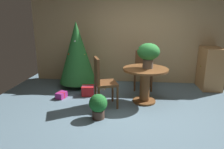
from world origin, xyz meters
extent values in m
plane|color=slate|center=(0.00, 0.00, 0.00)|extent=(6.60, 6.60, 0.00)
cube|color=tan|center=(0.00, 2.20, 1.30)|extent=(6.00, 0.10, 2.60)
cylinder|color=brown|center=(0.11, 0.67, 0.02)|extent=(0.49, 0.49, 0.04)
cylinder|color=brown|center=(0.11, 0.67, 0.38)|extent=(0.21, 0.21, 0.68)
cylinder|color=brown|center=(0.11, 0.67, 0.74)|extent=(0.95, 0.95, 0.04)
cylinder|color=#665B51|center=(0.16, 0.69, 0.85)|extent=(0.22, 0.22, 0.19)
ellipsoid|color=#287533|center=(0.16, 0.69, 1.11)|extent=(0.46, 0.46, 0.35)
sphere|color=red|center=(0.03, 0.61, 1.12)|extent=(0.06, 0.06, 0.06)
sphere|color=red|center=(0.08, 0.75, 1.09)|extent=(0.07, 0.07, 0.07)
sphere|color=red|center=(-0.03, 0.64, 1.16)|extent=(0.05, 0.05, 0.05)
sphere|color=red|center=(0.11, 0.58, 1.17)|extent=(0.06, 0.06, 0.06)
cylinder|color=brown|center=(0.32, 1.33, 0.23)|extent=(0.04, 0.04, 0.45)
cylinder|color=brown|center=(-0.09, 1.33, 0.23)|extent=(0.04, 0.04, 0.45)
cylinder|color=brown|center=(0.32, 1.72, 0.23)|extent=(0.04, 0.04, 0.45)
cylinder|color=brown|center=(-0.09, 1.72, 0.23)|extent=(0.04, 0.04, 0.45)
cube|color=brown|center=(0.11, 1.53, 0.48)|extent=(0.46, 0.44, 0.05)
cube|color=brown|center=(0.11, 1.72, 0.74)|extent=(0.41, 0.05, 0.47)
cylinder|color=brown|center=(-0.58, 0.63, 0.23)|extent=(0.04, 0.04, 0.47)
cylinder|color=brown|center=(-0.44, 0.25, 0.23)|extent=(0.04, 0.04, 0.47)
cylinder|color=brown|center=(-0.93, 0.50, 0.23)|extent=(0.04, 0.04, 0.47)
cylinder|color=brown|center=(-0.80, 0.13, 0.23)|extent=(0.04, 0.04, 0.47)
cube|color=brown|center=(-0.69, 0.38, 0.49)|extent=(0.55, 0.56, 0.05)
cube|color=brown|center=(-0.86, 0.31, 0.77)|extent=(0.18, 0.39, 0.51)
cylinder|color=brown|center=(-1.61, 1.59, 0.06)|extent=(0.10, 0.10, 0.13)
cone|color=#287533|center=(-1.61, 1.59, 0.92)|extent=(0.97, 0.97, 1.58)
sphere|color=red|center=(-1.77, 1.42, 0.90)|extent=(0.05, 0.05, 0.05)
sphere|color=#2D51A8|center=(-1.37, 1.32, 0.44)|extent=(0.05, 0.05, 0.05)
sphere|color=gold|center=(-1.87, 1.79, 0.45)|extent=(0.07, 0.07, 0.07)
sphere|color=gold|center=(-1.40, 1.49, 0.88)|extent=(0.05, 0.05, 0.05)
sphere|color=silver|center=(-1.61, 1.45, 1.22)|extent=(0.04, 0.04, 0.04)
sphere|color=red|center=(-1.65, 1.87, 0.74)|extent=(0.05, 0.05, 0.05)
sphere|color=red|center=(-1.73, 1.61, 1.22)|extent=(0.05, 0.05, 0.05)
cube|color=red|center=(-1.20, 0.94, 0.11)|extent=(0.31, 0.29, 0.23)
cube|color=#1E569E|center=(-1.20, 0.94, 0.11)|extent=(0.28, 0.07, 0.23)
cube|color=#9E287A|center=(-1.77, 0.70, 0.07)|extent=(0.23, 0.28, 0.14)
cube|color=red|center=(-1.77, 0.70, 0.07)|extent=(0.17, 0.08, 0.14)
cube|color=silver|center=(-0.96, 1.38, 0.11)|extent=(0.24, 0.20, 0.21)
cube|color=gold|center=(-0.96, 1.38, 0.11)|extent=(0.22, 0.07, 0.22)
cube|color=#B27F4C|center=(1.83, 1.77, 0.53)|extent=(0.48, 0.70, 1.07)
sphere|color=#B29338|center=(1.58, 1.77, 0.59)|extent=(0.04, 0.04, 0.04)
cylinder|color=#4C382D|center=(-0.76, -0.18, 0.08)|extent=(0.23, 0.23, 0.16)
sphere|color=#1E6628|center=(-0.76, -0.18, 0.29)|extent=(0.33, 0.33, 0.33)
camera|label=1|loc=(-0.17, -3.50, 1.75)|focal=32.42mm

